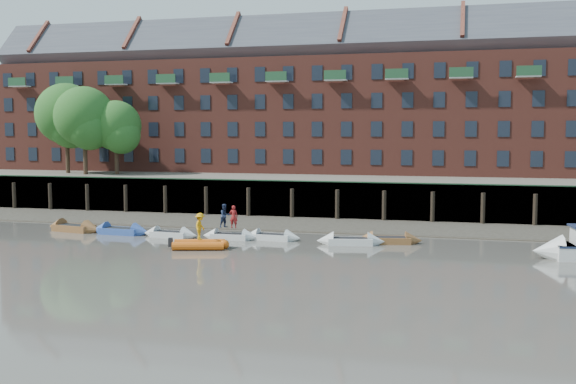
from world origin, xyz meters
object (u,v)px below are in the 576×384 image
(rowboat_2, at_px, (170,234))
(rowboat_4, at_px, (272,237))
(rowboat_5, at_px, (351,241))
(rowboat_1, at_px, (120,231))
(rowboat_3, at_px, (230,236))
(person_rib_crew, at_px, (200,226))
(person_rower_a, at_px, (234,217))
(rib_tender, at_px, (201,245))
(rowboat_6, at_px, (389,240))
(rowboat_0, at_px, (74,228))
(person_rower_b, at_px, (225,216))

(rowboat_2, xyz_separation_m, rowboat_4, (7.42, 0.69, -0.00))
(rowboat_5, bearing_deg, rowboat_1, 169.54)
(rowboat_1, bearing_deg, rowboat_3, 1.44)
(rowboat_5, xyz_separation_m, person_rib_crew, (-9.14, -4.00, 1.22))
(rowboat_4, height_order, person_rower_a, person_rower_a)
(rowboat_3, distance_m, rib_tender, 4.15)
(rowboat_6, relative_size, rib_tender, 1.24)
(rowboat_6, distance_m, rib_tender, 12.59)
(rowboat_1, height_order, rowboat_3, rowboat_1)
(rowboat_1, bearing_deg, rowboat_2, -2.80)
(rowboat_2, bearing_deg, rowboat_3, 6.28)
(rib_tender, bearing_deg, rowboat_5, 7.67)
(rowboat_0, distance_m, person_rib_crew, 13.10)
(rowboat_2, bearing_deg, person_rib_crew, -41.28)
(person_rower_a, bearing_deg, person_rower_b, -12.94)
(rowboat_4, relative_size, rowboat_5, 0.89)
(rowboat_5, distance_m, person_rib_crew, 10.05)
(rowboat_0, xyz_separation_m, rowboat_1, (4.12, -0.39, -0.01))
(rowboat_0, distance_m, rib_tender, 13.12)
(rowboat_4, distance_m, rowboat_5, 5.65)
(rowboat_0, xyz_separation_m, rowboat_5, (21.31, -0.69, -0.02))
(rowboat_3, height_order, person_rower_b, person_rower_b)
(rowboat_6, height_order, person_rib_crew, person_rib_crew)
(rowboat_4, bearing_deg, rowboat_6, 7.65)
(rowboat_2, distance_m, person_rower_a, 4.93)
(rowboat_6, bearing_deg, rowboat_2, 173.28)
(rowboat_3, height_order, rib_tender, rowboat_3)
(rib_tender, bearing_deg, rowboat_4, 36.86)
(rowboat_5, relative_size, rib_tender, 1.27)
(rowboat_4, xyz_separation_m, rib_tender, (-3.45, -4.60, 0.06))
(rowboat_3, relative_size, rib_tender, 1.10)
(rowboat_4, xyz_separation_m, rowboat_5, (5.62, -0.58, 0.02))
(person_rower_a, height_order, person_rower_b, person_rower_b)
(rowboat_0, relative_size, rowboat_2, 1.20)
(rowboat_5, height_order, person_rower_b, person_rower_b)
(rowboat_0, distance_m, person_rower_b, 12.41)
(rowboat_2, height_order, rowboat_3, rowboat_2)
(rowboat_6, xyz_separation_m, rib_tender, (-11.51, -5.10, 0.04))
(rowboat_1, relative_size, rowboat_2, 1.11)
(rowboat_5, distance_m, rowboat_6, 2.67)
(rowboat_5, bearing_deg, rowboat_2, 171.01)
(rowboat_2, height_order, person_rower_a, person_rower_a)
(rowboat_0, relative_size, rib_tender, 1.38)
(person_rower_a, bearing_deg, rowboat_3, 8.77)
(rowboat_5, xyz_separation_m, person_rower_a, (-8.31, 0.16, 1.36))
(rowboat_2, relative_size, rowboat_4, 1.01)
(person_rower_b, bearing_deg, rowboat_2, 131.31)
(rowboat_1, relative_size, rib_tender, 1.28)
(rowboat_1, height_order, person_rower_a, person_rower_a)
(rowboat_4, distance_m, rowboat_6, 8.07)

